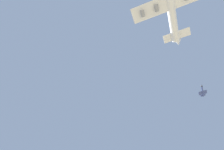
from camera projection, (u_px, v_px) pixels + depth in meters
name	position (u px, v px, depth m)	size (l,w,h in m)	color
carrier_jet	(170.00, 1.00, 124.84)	(69.09, 57.09, 19.13)	white
chase_jet_left_wing	(202.00, 91.00, 166.51)	(14.37, 10.67, 4.00)	#38478C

